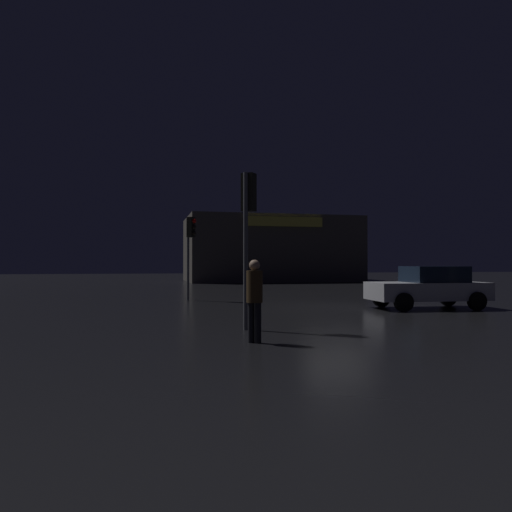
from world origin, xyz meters
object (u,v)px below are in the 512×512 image
traffic_signal_cross_left (248,212)px  car_near (429,287)px  store_building (269,250)px  traffic_signal_main (191,237)px  pedestrian (255,294)px

traffic_signal_cross_left → car_near: 8.77m
store_building → traffic_signal_main: (-9.35, -21.97, -0.11)m
car_near → pedestrian: size_ratio=2.47×
traffic_signal_main → traffic_signal_cross_left: traffic_signal_cross_left is taller
traffic_signal_main → car_near: (8.17, -5.71, -2.04)m
store_building → traffic_signal_main: 23.88m
traffic_signal_main → pedestrian: (0.29, -11.55, -1.81)m
traffic_signal_cross_left → pedestrian: (-0.29, -2.02, -1.94)m
traffic_signal_cross_left → pedestrian: bearing=-98.3°
store_building → traffic_signal_cross_left: size_ratio=3.92×
traffic_signal_main → car_near: size_ratio=0.86×
car_near → pedestrian: 9.81m
traffic_signal_cross_left → pedestrian: size_ratio=2.27×
traffic_signal_cross_left → pedestrian: 2.81m
car_near → traffic_signal_main: bearing=145.1°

